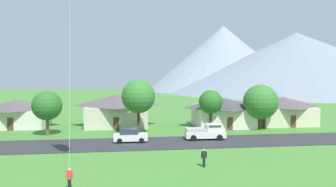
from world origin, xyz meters
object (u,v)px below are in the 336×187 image
(house_right_center, at_px, (222,111))
(tree_right_of_center, at_px, (211,102))
(house_leftmost, at_px, (18,113))
(tree_left_of_center, at_px, (138,97))
(parked_car_white_mid_west, at_px, (130,136))
(watcher_person, at_px, (204,158))
(tree_near_left, at_px, (47,106))
(tree_center, at_px, (260,102))
(pickup_truck_white_west_side, at_px, (206,132))
(house_left_center, at_px, (117,110))
(house_rightmost, at_px, (282,110))

(house_right_center, xyz_separation_m, tree_right_of_center, (-3.13, -3.97, 1.92))
(house_leftmost, height_order, tree_left_of_center, tree_left_of_center)
(parked_car_white_mid_west, bearing_deg, watcher_person, -60.32)
(house_leftmost, height_order, tree_near_left, tree_near_left)
(house_leftmost, height_order, tree_right_of_center, tree_right_of_center)
(tree_center, distance_m, pickup_truck_white_west_side, 12.92)
(tree_near_left, bearing_deg, house_left_center, 37.64)
(pickup_truck_white_west_side, bearing_deg, house_left_center, 132.60)
(house_leftmost, height_order, pickup_truck_white_west_side, house_leftmost)
(tree_right_of_center, relative_size, watcher_person, 3.74)
(house_right_center, xyz_separation_m, parked_car_white_mid_west, (-15.43, -10.94, -1.62))
(house_rightmost, bearing_deg, watcher_person, -130.43)
(house_left_center, xyz_separation_m, watcher_person, (8.71, -25.00, -1.89))
(house_rightmost, bearing_deg, tree_left_of_center, -164.95)
(tree_near_left, distance_m, pickup_truck_white_west_side, 22.41)
(house_right_center, relative_size, tree_right_of_center, 1.57)
(house_leftmost, relative_size, watcher_person, 5.95)
(house_rightmost, bearing_deg, house_leftmost, 176.65)
(tree_right_of_center, bearing_deg, house_right_center, 51.75)
(tree_right_of_center, height_order, parked_car_white_mid_west, tree_right_of_center)
(pickup_truck_white_west_side, height_order, watcher_person, pickup_truck_white_west_side)
(house_rightmost, distance_m, tree_center, 7.79)
(tree_left_of_center, bearing_deg, house_leftmost, 154.20)
(house_leftmost, xyz_separation_m, house_right_center, (33.66, -3.38, 0.12))
(house_right_center, xyz_separation_m, tree_left_of_center, (-14.22, -6.02, 2.97))
(house_right_center, height_order, tree_left_of_center, tree_left_of_center)
(house_left_center, relative_size, watcher_person, 6.39)
(watcher_person, bearing_deg, tree_left_of_center, 108.09)
(house_left_center, distance_m, watcher_person, 26.54)
(house_left_center, relative_size, house_right_center, 1.09)
(tree_left_of_center, bearing_deg, house_left_center, 111.32)
(house_right_center, distance_m, tree_right_of_center, 5.41)
(tree_center, relative_size, tree_right_of_center, 1.13)
(house_left_center, xyz_separation_m, parked_car_white_mid_west, (2.11, -13.42, -1.90))
(house_left_center, xyz_separation_m, house_rightmost, (28.54, -1.72, -0.27))
(house_leftmost, xyz_separation_m, tree_near_left, (6.70, -8.17, 1.83))
(house_right_center, distance_m, tree_center, 6.51)
(house_right_center, distance_m, watcher_person, 24.24)
(tree_center, height_order, pickup_truck_white_west_side, tree_center)
(tree_left_of_center, bearing_deg, tree_near_left, 174.49)
(tree_center, distance_m, parked_car_white_mid_west, 21.89)
(house_left_center, xyz_separation_m, tree_right_of_center, (14.41, -6.45, 1.64))
(house_leftmost, relative_size, pickup_truck_white_west_side, 1.89)
(house_left_center, height_order, tree_center, tree_center)
(tree_near_left, relative_size, tree_right_of_center, 1.00)
(tree_center, relative_size, watcher_person, 4.22)
(house_rightmost, height_order, watcher_person, house_rightmost)
(house_leftmost, height_order, house_right_center, house_right_center)
(house_right_center, xyz_separation_m, tree_center, (4.97, -3.79, 1.85))
(tree_near_left, height_order, watcher_person, tree_near_left)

